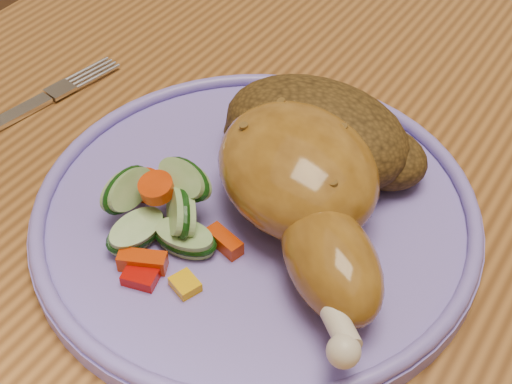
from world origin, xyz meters
TOP-DOWN VIEW (x-y plane):
  - dining_table at (0.00, 0.00)m, footprint 0.90×1.40m
  - plate at (-0.10, -0.14)m, footprint 0.29×0.29m
  - plate_rim at (-0.10, -0.14)m, footprint 0.29×0.29m
  - chicken_leg at (-0.07, -0.14)m, footprint 0.18×0.18m
  - rice_pilaf at (-0.09, -0.08)m, footprint 0.14×0.10m
  - vegetable_pile at (-0.14, -0.19)m, footprint 0.10×0.09m
  - fork at (-0.32, -0.16)m, footprint 0.04×0.16m

SIDE VIEW (x-z plane):
  - dining_table at x=0.00m, z-range 0.29..1.04m
  - fork at x=-0.32m, z-range 0.75..0.76m
  - plate at x=-0.10m, z-range 0.75..0.76m
  - plate_rim at x=-0.10m, z-range 0.76..0.77m
  - vegetable_pile at x=-0.14m, z-range 0.75..0.80m
  - rice_pilaf at x=-0.09m, z-range 0.76..0.81m
  - chicken_leg at x=-0.07m, z-range 0.76..0.82m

